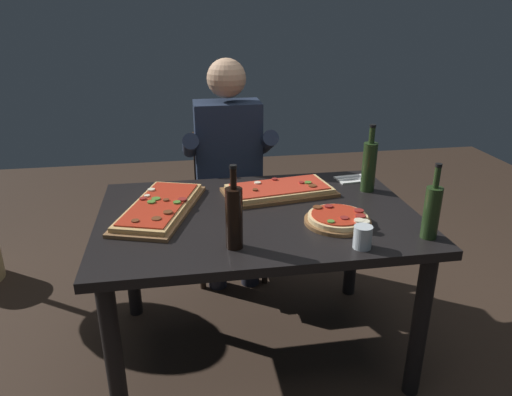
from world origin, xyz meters
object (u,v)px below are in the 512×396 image
at_px(pizza_rectangular_left, 160,207).
at_px(tumbler_near_camera, 363,238).
at_px(dining_table, 258,232).
at_px(seated_diner, 229,163).
at_px(vinegar_bottle_green, 369,165).
at_px(oil_bottle_amber, 234,217).
at_px(pizza_rectangular_front, 279,190).
at_px(diner_chair, 228,196).
at_px(pizza_round_far, 338,219).
at_px(wine_bottle_dark, 432,211).

bearing_deg(pizza_rectangular_left, tumbler_near_camera, -31.94).
height_order(dining_table, seated_diner, seated_diner).
bearing_deg(vinegar_bottle_green, oil_bottle_amber, -146.03).
xyz_separation_m(oil_bottle_amber, vinegar_bottle_green, (0.72, 0.49, 0.00)).
relative_size(pizza_rectangular_front, pizza_rectangular_left, 0.88).
bearing_deg(diner_chair, vinegar_bottle_green, -47.05).
relative_size(pizza_round_far, oil_bottle_amber, 0.86).
xyz_separation_m(dining_table, pizza_rectangular_left, (-0.43, 0.09, 0.12)).
distance_m(pizza_rectangular_front, seated_diner, 0.56).
distance_m(wine_bottle_dark, vinegar_bottle_green, 0.53).
distance_m(dining_table, pizza_round_far, 0.37).
bearing_deg(pizza_rectangular_left, vinegar_bottle_green, 5.37).
bearing_deg(vinegar_bottle_green, pizza_rectangular_front, 176.59).
distance_m(diner_chair, seated_diner, 0.28).
bearing_deg(wine_bottle_dark, dining_table, 150.86).
relative_size(pizza_round_far, seated_diner, 0.21).
distance_m(pizza_rectangular_left, seated_diner, 0.75).
relative_size(pizza_rectangular_left, diner_chair, 0.74).
xyz_separation_m(pizza_round_far, vinegar_bottle_green, (0.27, 0.35, 0.11)).
height_order(pizza_rectangular_left, oil_bottle_amber, oil_bottle_amber).
xyz_separation_m(pizza_round_far, diner_chair, (-0.36, 1.02, -0.27)).
height_order(pizza_round_far, seated_diner, seated_diner).
xyz_separation_m(pizza_round_far, tumbler_near_camera, (0.02, -0.23, 0.02)).
bearing_deg(pizza_rectangular_front, pizza_rectangular_left, -168.00).
xyz_separation_m(wine_bottle_dark, oil_bottle_amber, (-0.77, 0.04, 0.01)).
relative_size(diner_chair, seated_diner, 0.65).
bearing_deg(oil_bottle_amber, wine_bottle_dark, -3.19).
relative_size(wine_bottle_dark, oil_bottle_amber, 0.93).
xyz_separation_m(pizza_round_far, seated_diner, (-0.36, 0.90, -0.02)).
distance_m(pizza_round_far, oil_bottle_amber, 0.49).
bearing_deg(dining_table, pizza_round_far, -27.57).
bearing_deg(wine_bottle_dark, tumbler_near_camera, -172.19).
bearing_deg(dining_table, pizza_rectangular_left, 168.59).
xyz_separation_m(vinegar_bottle_green, tumbler_near_camera, (-0.25, -0.57, -0.09)).
distance_m(pizza_rectangular_front, wine_bottle_dark, 0.74).
distance_m(pizza_rectangular_front, diner_chair, 0.73).
relative_size(dining_table, oil_bottle_amber, 4.27).
relative_size(pizza_rectangular_front, pizza_round_far, 2.01).
xyz_separation_m(dining_table, pizza_rectangular_front, (0.14, 0.21, 0.11)).
bearing_deg(diner_chair, pizza_round_far, -70.57).
bearing_deg(wine_bottle_dark, vinegar_bottle_green, 94.80).
distance_m(pizza_rectangular_front, oil_bottle_amber, 0.60).
xyz_separation_m(wine_bottle_dark, diner_chair, (-0.67, 1.20, -0.37)).
relative_size(pizza_rectangular_left, tumbler_near_camera, 7.25).
bearing_deg(pizza_rectangular_front, wine_bottle_dark, -48.93).
bearing_deg(pizza_rectangular_front, tumbler_near_camera, -72.06).
xyz_separation_m(dining_table, wine_bottle_dark, (0.63, -0.35, 0.21)).
bearing_deg(diner_chair, dining_table, -86.96).
bearing_deg(vinegar_bottle_green, tumbler_near_camera, -113.43).
bearing_deg(pizza_rectangular_left, wine_bottle_dark, -22.44).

